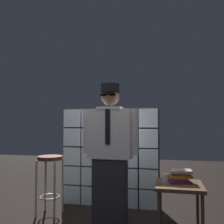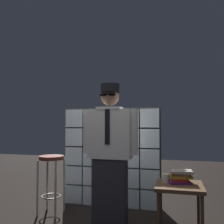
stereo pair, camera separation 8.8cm
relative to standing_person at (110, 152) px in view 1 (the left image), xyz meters
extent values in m
cube|color=silver|center=(-0.78, 0.77, -0.76)|extent=(0.28, 0.08, 0.28)
cube|color=silver|center=(-0.48, 0.77, -0.76)|extent=(0.28, 0.08, 0.28)
cube|color=silver|center=(-0.19, 0.77, -0.76)|extent=(0.28, 0.08, 0.28)
cube|color=silver|center=(0.11, 0.77, -0.76)|extent=(0.28, 0.08, 0.28)
cube|color=silver|center=(0.40, 0.77, -0.76)|extent=(0.28, 0.08, 0.28)
cube|color=silver|center=(-0.78, 0.77, -0.47)|extent=(0.28, 0.08, 0.28)
cube|color=silver|center=(-0.48, 0.77, -0.47)|extent=(0.28, 0.08, 0.28)
cube|color=silver|center=(-0.19, 0.77, -0.47)|extent=(0.28, 0.08, 0.28)
cube|color=silver|center=(0.11, 0.77, -0.47)|extent=(0.28, 0.08, 0.28)
cube|color=silver|center=(0.40, 0.77, -0.47)|extent=(0.28, 0.08, 0.28)
cube|color=silver|center=(-0.78, 0.77, -0.17)|extent=(0.28, 0.08, 0.28)
cube|color=silver|center=(-0.48, 0.77, -0.17)|extent=(0.28, 0.08, 0.28)
cube|color=silver|center=(-0.19, 0.77, -0.17)|extent=(0.28, 0.08, 0.28)
cube|color=silver|center=(0.11, 0.77, -0.17)|extent=(0.28, 0.08, 0.28)
cube|color=silver|center=(0.40, 0.77, -0.17)|extent=(0.28, 0.08, 0.28)
cube|color=silver|center=(-0.78, 0.77, 0.13)|extent=(0.28, 0.08, 0.28)
cube|color=silver|center=(-0.48, 0.77, 0.13)|extent=(0.28, 0.08, 0.28)
cube|color=silver|center=(-0.19, 0.77, 0.13)|extent=(0.28, 0.08, 0.28)
cube|color=silver|center=(0.11, 0.77, 0.13)|extent=(0.28, 0.08, 0.28)
cube|color=silver|center=(0.40, 0.77, 0.13)|extent=(0.28, 0.08, 0.28)
cube|color=silver|center=(-0.78, 0.77, 0.42)|extent=(0.28, 0.08, 0.28)
cube|color=silver|center=(-0.48, 0.77, 0.42)|extent=(0.28, 0.08, 0.28)
cube|color=silver|center=(-0.19, 0.77, 0.42)|extent=(0.28, 0.08, 0.28)
cube|color=silver|center=(0.11, 0.77, 0.42)|extent=(0.28, 0.08, 0.28)
cube|color=silver|center=(0.40, 0.77, 0.42)|extent=(0.28, 0.08, 0.28)
cube|color=#38332D|center=(-0.19, 0.82, -0.17)|extent=(1.50, 0.02, 1.50)
cube|color=#28282D|center=(0.00, 0.00, -0.48)|extent=(0.40, 0.21, 0.83)
cube|color=silver|center=(0.00, 0.00, 0.22)|extent=(0.52, 0.24, 0.59)
cube|color=black|center=(0.00, -0.12, 0.31)|extent=(0.06, 0.01, 0.41)
cube|color=silver|center=(0.00, 0.00, 0.53)|extent=(0.29, 0.24, 0.04)
sphere|color=#A87A5B|center=(0.00, 0.00, 0.67)|extent=(0.22, 0.22, 0.22)
ellipsoid|color=black|center=(0.00, -0.05, 0.63)|extent=(0.15, 0.08, 0.10)
cube|color=black|center=(0.00, -0.10, 0.68)|extent=(0.19, 0.02, 0.02)
cylinder|color=black|center=(0.00, -0.08, 0.72)|extent=(0.17, 0.17, 0.01)
cylinder|color=black|center=(0.00, 0.00, 0.77)|extent=(0.23, 0.23, 0.11)
cylinder|color=silver|center=(0.29, -0.01, 0.25)|extent=(0.11, 0.11, 0.54)
cylinder|color=silver|center=(-0.29, 0.01, 0.25)|extent=(0.11, 0.11, 0.54)
cylinder|color=#592319|center=(-0.91, 0.26, -0.13)|extent=(0.34, 0.34, 0.05)
torus|color=#A59E93|center=(-0.91, 0.26, -0.66)|extent=(0.27, 0.27, 0.02)
cylinder|color=#A59E93|center=(-1.04, 0.13, -0.53)|extent=(0.03, 0.03, 0.74)
cylinder|color=#A59E93|center=(-0.78, 0.13, -0.53)|extent=(0.03, 0.03, 0.74)
cylinder|color=#A59E93|center=(-1.04, 0.39, -0.53)|extent=(0.03, 0.03, 0.74)
cylinder|color=#A59E93|center=(-0.78, 0.39, -0.53)|extent=(0.03, 0.03, 0.74)
cube|color=#513823|center=(0.80, 0.02, -0.36)|extent=(0.52, 0.52, 0.04)
cylinder|color=#513823|center=(0.58, -0.20, -0.64)|extent=(0.04, 0.04, 0.52)
cylinder|color=#513823|center=(1.02, -0.20, -0.64)|extent=(0.04, 0.04, 0.52)
cylinder|color=#513823|center=(0.58, 0.24, -0.64)|extent=(0.04, 0.04, 0.52)
cylinder|color=#513823|center=(1.02, 0.24, -0.64)|extent=(0.04, 0.04, 0.52)
cube|color=#591E66|center=(0.80, 0.07, -0.32)|extent=(0.27, 0.21, 0.03)
cube|color=maroon|center=(0.80, 0.06, -0.30)|extent=(0.19, 0.16, 0.03)
cube|color=olive|center=(0.82, 0.09, -0.26)|extent=(0.27, 0.22, 0.03)
cube|color=brown|center=(0.81, 0.08, -0.24)|extent=(0.19, 0.14, 0.03)
cube|color=gray|center=(0.83, 0.08, -0.21)|extent=(0.25, 0.19, 0.03)
cylinder|color=silver|center=(0.65, 0.08, -0.29)|extent=(0.08, 0.08, 0.09)
torus|color=silver|center=(0.71, 0.08, -0.29)|extent=(0.06, 0.01, 0.06)
camera|label=1|loc=(0.67, -2.93, 0.36)|focal=39.90mm
camera|label=2|loc=(0.76, -2.91, 0.36)|focal=39.90mm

